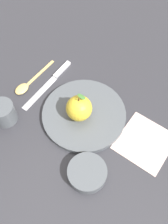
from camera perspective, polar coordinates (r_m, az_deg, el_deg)
The scene contains 8 objects.
ground_plane at distance 0.75m, azimuth -0.69°, elevation 1.23°, with size 2.40×2.40×0.00m, color #2D2D33.
dinner_plate at distance 0.72m, azimuth -0.00°, elevation -0.44°, with size 0.24×0.24×0.02m.
apple at distance 0.68m, azimuth -1.14°, elevation 0.87°, with size 0.07×0.07×0.09m.
side_bowl at distance 0.64m, azimuth 0.73°, elevation -13.63°, with size 0.10×0.10×0.03m.
cup at distance 0.73m, azimuth -17.98°, elevation -0.02°, with size 0.07×0.07×0.06m.
knife at distance 0.81m, azimuth -7.34°, elevation 7.24°, with size 0.22×0.05×0.01m.
spoon at distance 0.81m, azimuth -13.03°, elevation 6.04°, with size 0.18×0.04×0.01m.
linen_napkin at distance 0.71m, azimuth 13.73°, elevation -6.66°, with size 0.14×0.14×0.00m, color beige.
Camera 1 is at (-0.28, -0.29, 0.63)m, focal length 40.04 mm.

